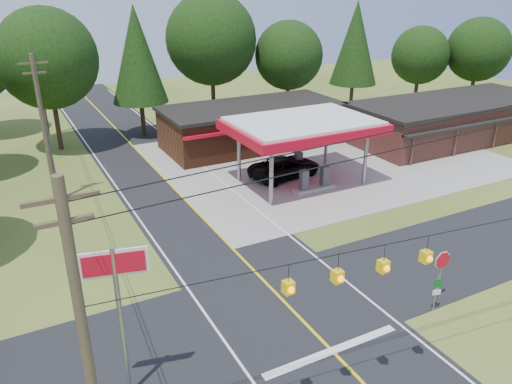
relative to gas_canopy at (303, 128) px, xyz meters
name	(u,v)px	position (x,y,z in m)	size (l,w,h in m)	color
ground	(287,305)	(-9.00, -13.00, -4.27)	(120.00, 120.00, 0.00)	#485F21
main_highway	(287,305)	(-9.00, -13.00, -4.26)	(8.00, 120.00, 0.02)	black
cross_road	(287,305)	(-9.00, -13.00, -4.25)	(70.00, 7.00, 0.02)	black
lane_center_yellow	(287,305)	(-9.00, -13.00, -4.24)	(0.15, 110.00, 0.00)	yellow
gas_canopy	(303,128)	(0.00, 0.00, 0.00)	(10.60, 7.40, 4.88)	gray
convenience_store	(252,125)	(1.00, 9.98, -2.35)	(16.40, 7.55, 3.80)	#552918
strip_building	(452,119)	(19.00, 2.98, -2.35)	(20.40, 8.75, 3.80)	#3F1F1A
utility_pole_near_left	(85,342)	(-18.50, -18.00, 0.93)	(1.80, 0.30, 10.00)	#473828
utility_pole_far_left	(44,128)	(-17.00, 5.00, 0.93)	(1.80, 0.30, 10.00)	#473828
utility_pole_north	(41,88)	(-15.50, 22.00, 0.48)	(0.30, 0.30, 9.50)	#473828
overhead_beacons	(362,252)	(-10.00, -19.00, 1.95)	(17.04, 2.04, 1.03)	black
treeline_backdrop	(146,69)	(-8.18, 11.01, 3.22)	(70.27, 51.59, 13.30)	#332316
suv_car	(285,167)	(-0.50, 1.50, -3.45)	(5.89, 5.89, 1.64)	black
sedan_car	(282,141)	(3.00, 8.00, -3.63)	(3.75, 3.75, 1.28)	silver
big_stop_sign	(117,291)	(-17.00, -15.01, 0.28)	(2.26, 0.60, 6.20)	gray
octagonal_stop_sign	(442,264)	(-2.51, -16.01, -2.22)	(0.94, 0.09, 2.72)	gray
route_sign_post	(437,289)	(-3.20, -16.52, -3.10)	(0.40, 0.14, 1.98)	gray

